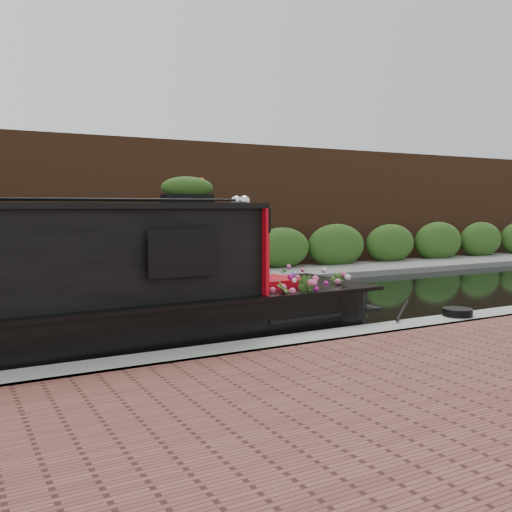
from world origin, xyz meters
TOP-DOWN VIEW (x-y plane):
  - ground at (0.00, 0.00)m, footprint 80.00×80.00m
  - near_bank_coping at (0.00, -3.30)m, footprint 40.00×0.60m
  - far_bank_path at (0.00, 4.20)m, footprint 40.00×2.40m
  - far_hedge at (0.00, 5.10)m, footprint 40.00×1.10m
  - far_brick_wall at (0.00, 7.20)m, footprint 40.00×1.00m
  - rope_fender at (1.71, -1.92)m, footprint 0.30×0.37m
  - coiled_mooring_rope at (2.79, -3.20)m, footprint 0.47×0.47m

SIDE VIEW (x-z plane):
  - ground at x=0.00m, z-range 0.00..0.00m
  - near_bank_coping at x=0.00m, z-range -0.25..0.25m
  - far_bank_path at x=0.00m, z-range -0.17..0.17m
  - far_hedge at x=0.00m, z-range -1.40..1.40m
  - far_brick_wall at x=0.00m, z-range -4.00..4.00m
  - rope_fender at x=1.71m, z-range 0.00..0.30m
  - coiled_mooring_rope at x=2.79m, z-range 0.25..0.37m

